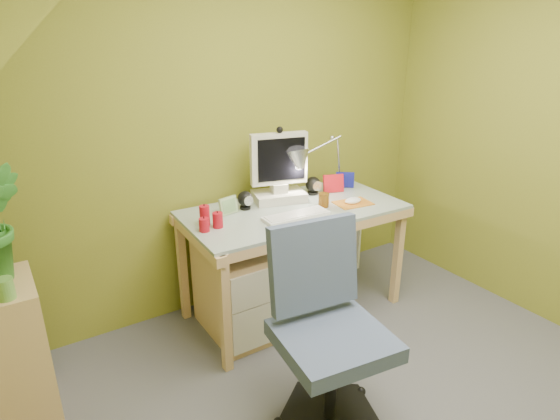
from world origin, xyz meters
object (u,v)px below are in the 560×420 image
desk (293,260)px  side_ledge (16,351)px  radiator (335,248)px  task_chair (333,337)px  desk_lamp (333,150)px  monitor (279,160)px

desk → side_ledge: 1.67m
radiator → task_chair: bearing=-133.9°
desk → desk_lamp: (0.45, 0.18, 0.67)m
side_ledge → desk_lamp: bearing=6.2°
desk → side_ledge: bearing=-176.2°
task_chair → radiator: task_chair is taller
task_chair → side_ledge: bearing=152.0°
monitor → desk_lamp: bearing=14.5°
task_chair → radiator: (1.01, 1.22, -0.30)m
task_chair → radiator: 1.61m
desk_lamp → task_chair: (-0.87, -1.12, -0.54)m
desk_lamp → task_chair: bearing=-129.2°
desk_lamp → radiator: 0.86m
desk → radiator: (0.59, 0.28, -0.17)m
monitor → side_ledge: bearing=-157.6°
task_chair → radiator: bearing=57.7°
desk → monitor: bearing=92.1°
desk_lamp → monitor: bearing=178.5°
monitor → side_ledge: (-1.67, -0.23, -0.67)m
desk → radiator: desk is taller
task_chair → radiator: size_ratio=2.48×
side_ledge → radiator: 2.30m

